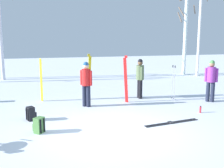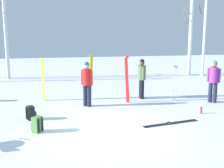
{
  "view_description": "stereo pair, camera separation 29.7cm",
  "coord_description": "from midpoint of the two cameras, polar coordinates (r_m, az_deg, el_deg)",
  "views": [
    {
      "loc": [
        -2.02,
        -6.69,
        2.56
      ],
      "look_at": [
        0.6,
        1.95,
        1.0
      ],
      "focal_mm": 41.96,
      "sensor_mm": 36.0,
      "label": 1
    },
    {
      "loc": [
        -1.74,
        -6.77,
        2.56
      ],
      "look_at": [
        0.6,
        1.95,
        1.0
      ],
      "focal_mm": 41.96,
      "sensor_mm": 36.0,
      "label": 2
    }
  ],
  "objects": [
    {
      "name": "ground_plane",
      "position": [
        7.44,
        -1.25,
        -10.32
      ],
      "size": [
        60.0,
        60.0,
        0.0
      ],
      "primitive_type": "plane",
      "color": "white"
    },
    {
      "name": "person_0",
      "position": [
        11.35,
        20.09,
        1.21
      ],
      "size": [
        0.41,
        0.38,
        1.72
      ],
      "color": "#1E2338",
      "rests_on": "ground_plane"
    },
    {
      "name": "person_1",
      "position": [
        9.94,
        -6.51,
        0.61
      ],
      "size": [
        0.4,
        0.4,
        1.72
      ],
      "color": "#1E2338",
      "rests_on": "ground_plane"
    },
    {
      "name": "person_2",
      "position": [
        11.34,
        5.38,
        1.76
      ],
      "size": [
        0.34,
        0.52,
        1.72
      ],
      "color": "black",
      "rests_on": "ground_plane"
    },
    {
      "name": "ski_pair_planted_0",
      "position": [
        10.58,
        2.22,
        1.04
      ],
      "size": [
        0.19,
        0.18,
        1.91
      ],
      "color": "red",
      "rests_on": "ground_plane"
    },
    {
      "name": "ski_pair_planted_1",
      "position": [
        11.18,
        -15.9,
        0.8
      ],
      "size": [
        0.09,
        0.12,
        1.77
      ],
      "color": "yellow",
      "rests_on": "ground_plane"
    },
    {
      "name": "ski_pair_planted_2",
      "position": [
        11.21,
        -5.76,
        1.56
      ],
      "size": [
        0.24,
        0.07,
        1.93
      ],
      "color": "yellow",
      "rests_on": "ground_plane"
    },
    {
      "name": "ski_pair_lying_0",
      "position": [
        8.32,
        11.89,
        -8.25
      ],
      "size": [
        1.89,
        0.37,
        0.05
      ],
      "color": "black",
      "rests_on": "ground_plane"
    },
    {
      "name": "ski_poles_0",
      "position": [
        11.24,
        12.5,
        0.5
      ],
      "size": [
        0.07,
        0.28,
        1.48
      ],
      "color": "#B2B2BC",
      "rests_on": "ground_plane"
    },
    {
      "name": "backpack_0",
      "position": [
        8.78,
        -18.19,
        -6.19
      ],
      "size": [
        0.34,
        0.32,
        0.44
      ],
      "color": "black",
      "rests_on": "ground_plane"
    },
    {
      "name": "backpack_2",
      "position": [
        7.59,
        -16.72,
        -8.62
      ],
      "size": [
        0.35,
        0.34,
        0.44
      ],
      "color": "#4C7F3F",
      "rests_on": "ground_plane"
    },
    {
      "name": "water_bottle_0",
      "position": [
        9.67,
        17.87,
        -5.32
      ],
      "size": [
        0.06,
        0.06,
        0.24
      ],
      "color": "red",
      "rests_on": "ground_plane"
    },
    {
      "name": "birch_tree_2",
      "position": [
        17.94,
        -23.7,
        11.9
      ],
      "size": [
        1.51,
        1.5,
        6.67
      ],
      "color": "silver",
      "rests_on": "ground_plane"
    },
    {
      "name": "birch_tree_3",
      "position": [
        19.71,
        15.29,
        11.56
      ],
      "size": [
        1.41,
        1.41,
        6.33
      ],
      "color": "silver",
      "rests_on": "ground_plane"
    },
    {
      "name": "birch_tree_4",
      "position": [
        19.18,
        18.31,
        13.71
      ],
      "size": [
        1.02,
        1.35,
        7.73
      ],
      "color": "white",
      "rests_on": "ground_plane"
    }
  ]
}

